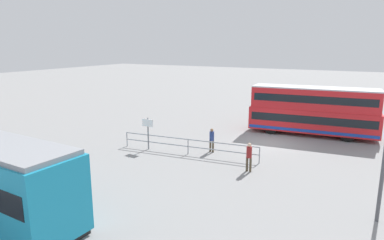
{
  "coord_description": "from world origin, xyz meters",
  "views": [
    {
      "loc": [
        -6.62,
        25.11,
        7.4
      ],
      "look_at": [
        4.12,
        5.03,
        2.33
      ],
      "focal_mm": 32.0,
      "sensor_mm": 36.0,
      "label": 1
    }
  ],
  "objects": [
    {
      "name": "double_decker_bus",
      "position": [
        -2.37,
        -3.87,
        2.03
      ],
      "size": [
        10.24,
        3.26,
        3.99
      ],
      "color": "red",
      "rests_on": "ground"
    },
    {
      "name": "pedestrian_near_railing",
      "position": [
        2.98,
        4.24,
        0.98
      ],
      "size": [
        0.37,
        0.37,
        1.7
      ],
      "color": "#4C3F2D",
      "rests_on": "ground"
    },
    {
      "name": "info_sign",
      "position": [
        7.26,
        5.81,
        1.57
      ],
      "size": [
        0.92,
        0.15,
        2.32
      ],
      "color": "slate",
      "rests_on": "ground"
    },
    {
      "name": "pedestrian_crossing",
      "position": [
        -0.54,
        6.62,
        1.02
      ],
      "size": [
        0.36,
        0.35,
        1.76
      ],
      "color": "#4C3F2D",
      "rests_on": "ground"
    },
    {
      "name": "ground_plane",
      "position": [
        0.0,
        0.0,
        0.0
      ],
      "size": [
        160.0,
        160.0,
        0.0
      ],
      "primitive_type": "plane",
      "color": "gray"
    },
    {
      "name": "pedestrian_railing",
      "position": [
        4.2,
        5.44,
        0.75
      ],
      "size": [
        9.82,
        1.06,
        1.08
      ],
      "color": "gray",
      "rests_on": "ground"
    }
  ]
}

